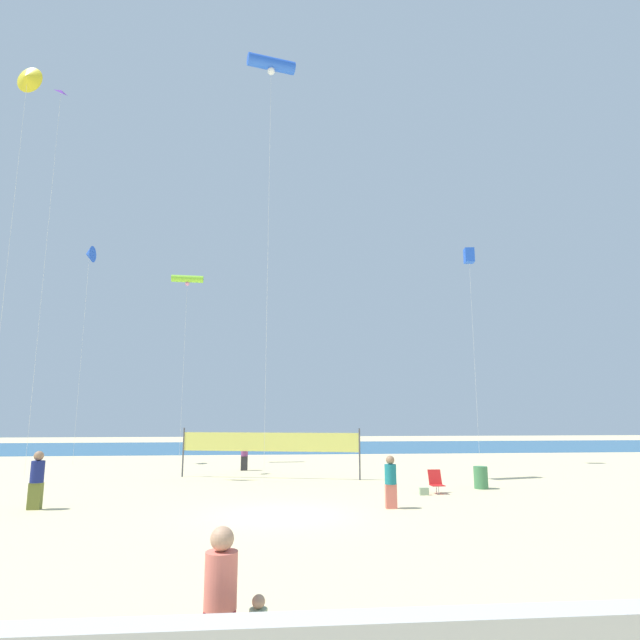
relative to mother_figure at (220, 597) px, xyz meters
name	(u,v)px	position (x,y,z in m)	size (l,w,h in m)	color
ground_plane	(282,515)	(0.98, 10.25, -0.91)	(120.00, 120.00, 0.00)	beige
ocean_band	(274,447)	(0.98, 45.35, -0.91)	(120.00, 20.00, 0.01)	#28608C
mother_figure	(220,597)	(0.00, 0.00, 0.00)	(0.39, 0.39, 1.71)	maroon
toddler_figure	(258,634)	(0.45, -0.03, -0.41)	(0.21, 0.21, 0.94)	#2D2D33
beachgoer_teal_shirt	(391,480)	(4.59, 11.08, -0.01)	(0.39, 0.39, 1.70)	#EA7260
beachgoer_navy_shirt	(37,478)	(-7.04, 11.96, 0.08)	(0.42, 0.42, 1.86)	olive
beachgoer_plum_shirt	(244,454)	(-0.82, 23.72, -0.01)	(0.39, 0.39, 1.70)	#2D2D33
folding_beach_chair	(436,481)	(7.13, 14.29, -0.45)	(0.52, 0.65, 0.89)	red
trash_barrel	(481,478)	(9.41, 15.37, -0.46)	(0.58, 0.58, 0.91)	#3F7F4C
volleyball_net	(269,444)	(0.56, 19.86, 0.73)	(8.68, 2.22, 2.40)	#4C4C51
beach_handbag	(424,491)	(6.51, 13.85, -0.77)	(0.35, 0.17, 0.28)	#99B28C
kite_blue_box	(469,256)	(13.67, 26.09, 12.59)	(0.68, 0.68, 14.03)	silver
kite_lime_tube	(187,279)	(-5.19, 28.79, 11.23)	(2.15, 0.62, 12.42)	silver
kite_yellow_delta	(27,78)	(-12.22, 19.12, 19.25)	(1.48, 0.67, 20.92)	silver
kite_blue_tube	(271,65)	(0.32, 18.74, 20.64)	(2.63, 1.25, 21.94)	silver
kite_violet_diamond	(60,101)	(-11.60, 21.75, 19.67)	(0.81, 0.81, 21.43)	silver
kite_blue_delta	(89,255)	(-11.56, 28.16, 12.61)	(0.57, 1.13, 14.09)	silver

